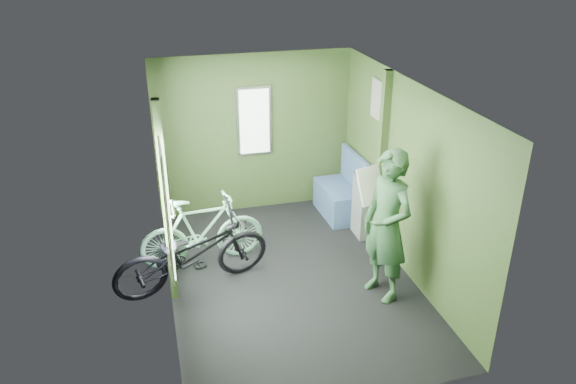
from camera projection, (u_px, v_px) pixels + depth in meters
name	position (u px, v px, depth m)	size (l,w,h in m)	color
room	(286.00, 167.00, 6.13)	(4.00, 4.02, 2.31)	black
bicycle_black	(196.00, 288.00, 6.53)	(0.64, 1.83, 0.96)	black
bicycle_mint	(205.00, 263.00, 7.02)	(0.43, 1.53, 0.92)	#8DDDB4
passenger	(387.00, 226.00, 6.07)	(0.61, 0.79, 1.75)	#2F5633
waste_box	(366.00, 205.00, 7.52)	(0.26, 0.36, 0.88)	gray
bench_seat	(341.00, 197.00, 8.13)	(0.52, 0.90, 0.94)	navy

